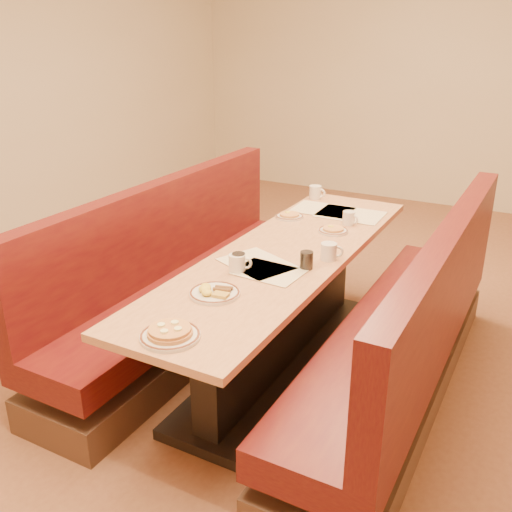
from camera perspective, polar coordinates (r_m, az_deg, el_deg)
The scene contains 19 objects.
ground at distance 3.60m, azimuth 2.69°, elevation -10.78°, with size 8.00×8.00×0.00m, color #9E6647.
room_envelope at distance 3.03m, azimuth 3.38°, elevation 21.63°, with size 6.04×8.04×2.82m.
diner_table at distance 3.42m, azimuth 2.80°, elevation -5.49°, with size 0.70×2.50×0.75m.
booth_left at distance 3.76m, azimuth -7.31°, elevation -3.18°, with size 0.55×2.50×1.05m.
booth_right at distance 3.22m, azimuth 14.75°, elevation -8.38°, with size 0.55×2.50×1.05m.
placemat_near_left at distance 3.09m, azimuth 0.13°, elevation -0.73°, with size 0.39×0.29×0.00m, color #F5EABF.
placemat_near_right at distance 2.99m, azimuth 1.28°, elevation -1.60°, with size 0.34×0.26×0.00m, color #F5EABF.
placemat_far_left at distance 4.05m, azimuth 6.69°, elevation 4.66°, with size 0.40×0.30×0.00m, color #F5EABF.
placemat_far_right at distance 3.97m, azimuth 9.40°, elevation 4.14°, with size 0.44×0.33×0.00m, color #F5EABF.
pancake_plate at distance 2.40m, azimuth -8.59°, elevation -7.70°, with size 0.25×0.25×0.06m.
eggs_plate at distance 2.74m, azimuth -4.23°, elevation -3.64°, with size 0.24×0.24×0.05m.
extra_plate_mid at distance 3.61m, azimuth 7.72°, elevation 2.59°, with size 0.19×0.19×0.04m.
extra_plate_far at distance 3.86m, azimuth 3.37°, elevation 4.04°, with size 0.19×0.19×0.04m.
coffee_mug_a at distance 3.16m, azimuth 7.36°, elevation 0.48°, with size 0.12×0.09×0.10m.
coffee_mug_b at distance 2.98m, azimuth -1.84°, elevation -0.69°, with size 0.12×0.09×0.09m.
coffee_mug_c at distance 3.76m, azimuth 9.31°, elevation 3.79°, with size 0.11×0.08×0.09m.
coffee_mug_d at distance 4.31m, azimuth 6.00°, elevation 6.38°, with size 0.13×0.09×0.10m.
soda_tumbler_near at distance 2.99m, azimuth -1.76°, elevation -0.61°, with size 0.07×0.07×0.10m.
soda_tumbler_mid at distance 3.03m, azimuth 5.08°, elevation -0.42°, with size 0.07×0.07×0.10m.
Camera 1 is at (1.30, -2.74, 1.94)m, focal length 40.00 mm.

